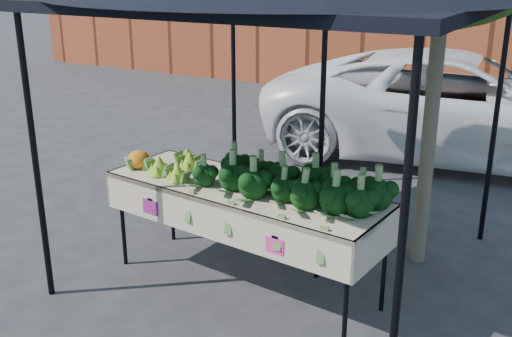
# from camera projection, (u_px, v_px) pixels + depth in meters

# --- Properties ---
(ground) EXTENTS (90.00, 90.00, 0.00)m
(ground) POSITION_uv_depth(u_px,v_px,m) (235.00, 282.00, 5.23)
(ground) COLOR #29292B
(table) EXTENTS (2.47, 1.03, 0.90)m
(table) POSITION_uv_depth(u_px,v_px,m) (244.00, 237.00, 5.04)
(table) COLOR #C5B792
(table) RESTS_ON ground
(canopy) EXTENTS (3.16, 3.16, 2.74)m
(canopy) POSITION_uv_depth(u_px,v_px,m) (288.00, 119.00, 5.11)
(canopy) COLOR black
(canopy) RESTS_ON ground
(broccoli_heap) EXTENTS (1.62, 0.59, 0.29)m
(broccoli_heap) POSITION_uv_depth(u_px,v_px,m) (288.00, 178.00, 4.68)
(broccoli_heap) COLOR black
(broccoli_heap) RESTS_ON table
(romanesco_cluster) EXTENTS (0.45, 0.59, 0.22)m
(romanesco_cluster) POSITION_uv_depth(u_px,v_px,m) (180.00, 160.00, 5.20)
(romanesco_cluster) COLOR #8EBA2C
(romanesco_cluster) RESTS_ON table
(cauliflower_pair) EXTENTS (0.22, 0.22, 0.20)m
(cauliflower_pair) POSITION_uv_depth(u_px,v_px,m) (139.00, 157.00, 5.32)
(cauliflower_pair) COLOR orange
(cauliflower_pair) RESTS_ON table
(street_tree) EXTENTS (1.88, 1.88, 3.70)m
(street_tree) POSITION_uv_depth(u_px,v_px,m) (436.00, 61.00, 5.03)
(street_tree) COLOR #1E4C14
(street_tree) RESTS_ON ground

